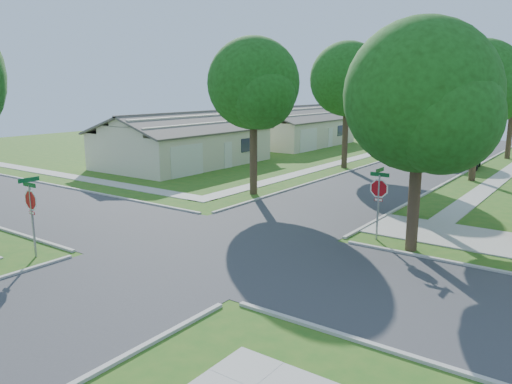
{
  "coord_description": "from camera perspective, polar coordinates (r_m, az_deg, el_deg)",
  "views": [
    {
      "loc": [
        12.18,
        -14.19,
        6.16
      ],
      "look_at": [
        -0.45,
        3.35,
        1.6
      ],
      "focal_mm": 35.0,
      "sensor_mm": 36.0,
      "label": 1
    }
  ],
  "objects": [
    {
      "name": "tree_ne_corner",
      "position": [
        19.3,
        18.46,
        9.63
      ],
      "size": [
        5.8,
        5.6,
        8.66
      ],
      "color": "#38281C",
      "rests_on": "ground"
    },
    {
      "name": "tree_w_near",
      "position": [
        28.66,
        -0.2,
        11.83
      ],
      "size": [
        5.38,
        5.2,
        8.97
      ],
      "color": "#38281C",
      "rests_on": "ground"
    },
    {
      "name": "ground",
      "position": [
        19.69,
        -4.67,
        -6.36
      ],
      "size": [
        100.0,
        100.0,
        0.0
      ],
      "primitive_type": "plane",
      "color": "#2A5E19",
      "rests_on": "ground"
    },
    {
      "name": "house_nw_far",
      "position": [
        54.3,
        4.39,
        6.97
      ],
      "size": [
        8.42,
        13.6,
        4.23
      ],
      "color": "beige",
      "rests_on": "ground"
    },
    {
      "name": "road_ns",
      "position": [
        19.69,
        -4.67,
        -6.34
      ],
      "size": [
        7.0,
        100.0,
        0.02
      ],
      "primitive_type": "cube",
      "color": "#333335",
      "rests_on": "ground"
    },
    {
      "name": "sidewalk_nw",
      "position": [
        44.58,
        11.21,
        3.77
      ],
      "size": [
        1.2,
        40.0,
        0.04
      ],
      "primitive_type": "cube",
      "color": "#9E9B91",
      "rests_on": "ground"
    },
    {
      "name": "sidewalk_ne",
      "position": [
        41.11,
        26.84,
        2.03
      ],
      "size": [
        1.2,
        40.0,
        0.04
      ],
      "primitive_type": "cube",
      "color": "#9E9B91",
      "rests_on": "ground"
    },
    {
      "name": "tree_e_near",
      "position": [
        24.36,
        18.29,
        10.11
      ],
      "size": [
        4.97,
        4.8,
        8.28
      ],
      "color": "#38281C",
      "rests_on": "ground"
    },
    {
      "name": "car_curb_east",
      "position": [
        42.15,
        23.18,
        3.44
      ],
      "size": [
        1.99,
        3.98,
        1.3
      ],
      "primitive_type": "imported",
      "rotation": [
        0.0,
        0.0,
        0.12
      ],
      "color": "black",
      "rests_on": "ground"
    },
    {
      "name": "tree_w_mid",
      "position": [
        39.01,
        10.45,
        12.2
      ],
      "size": [
        5.8,
        5.6,
        9.56
      ],
      "color": "#38281C",
      "rests_on": "ground"
    },
    {
      "name": "stop_sign_ne",
      "position": [
        20.73,
        13.87,
        0.08
      ],
      "size": [
        1.05,
        0.8,
        2.98
      ],
      "color": "gray",
      "rests_on": "ground"
    },
    {
      "name": "car_curb_west",
      "position": [
        58.89,
        22.58,
        5.66
      ],
      "size": [
        2.49,
        4.87,
        1.35
      ],
      "primitive_type": "imported",
      "rotation": [
        0.0,
        0.0,
        3.01
      ],
      "color": "black",
      "rests_on": "ground"
    },
    {
      "name": "tree_w_far",
      "position": [
        51.05,
        16.8,
        10.68
      ],
      "size": [
        4.76,
        4.6,
        8.04
      ],
      "color": "#38281C",
      "rests_on": "ground"
    },
    {
      "name": "tree_e_mid",
      "position": [
        35.97,
        24.33,
        11.03
      ],
      "size": [
        5.59,
        5.4,
        9.21
      ],
      "color": "#38281C",
      "rests_on": "ground"
    },
    {
      "name": "driveway",
      "position": [
        22.57,
        23.51,
        -4.88
      ],
      "size": [
        8.8,
        3.6,
        0.05
      ],
      "primitive_type": "cube",
      "color": "#9E9B91",
      "rests_on": "ground"
    },
    {
      "name": "stop_sign_sw",
      "position": [
        19.8,
        -24.32,
        -1.2
      ],
      "size": [
        1.05,
        0.8,
        2.98
      ],
      "color": "gray",
      "rests_on": "ground"
    },
    {
      "name": "house_nw_near",
      "position": [
        40.83,
        -8.21,
        5.26
      ],
      "size": [
        8.42,
        13.6,
        4.23
      ],
      "color": "beige",
      "rests_on": "ground"
    }
  ]
}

